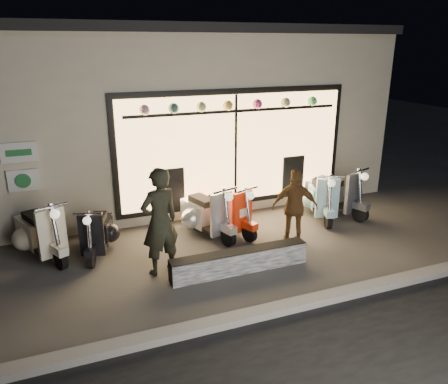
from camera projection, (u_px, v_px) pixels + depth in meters
The scene contains 12 objects.
ground at pixel (235, 254), 8.29m from camera, with size 40.00×40.00×0.00m, color #383533.
kerb at pixel (287, 307), 6.50m from camera, with size 40.00×0.25×0.12m, color slate.
shop_building at pixel (166, 108), 12.01m from camera, with size 10.20×6.23×4.20m.
graffiti_barrier at pixel (240, 261), 7.58m from camera, with size 2.48×0.28×0.40m, color black.
scooter_silver at pixel (204, 213), 9.07m from camera, with size 0.80×1.55×1.11m.
scooter_red at pixel (224, 211), 9.22m from camera, with size 0.81×1.47×1.06m.
scooter_black at pixel (98, 231), 8.32m from camera, with size 0.71×1.37×0.98m.
scooter_cream at pixel (39, 232), 8.14m from camera, with size 0.91×1.55×1.13m.
scooter_blue at pixel (321, 196), 10.06m from camera, with size 0.86×1.54×1.11m.
scooter_grey at pixel (330, 193), 10.23m from camera, with size 0.88×1.58×1.14m.
man at pixel (160, 222), 7.34m from camera, with size 0.69×0.45×1.89m, color black.
woman at pixel (295, 207), 8.53m from camera, with size 0.89×0.37×1.51m, color brown.
Camera 1 is at (-2.91, -6.88, 3.78)m, focal length 35.00 mm.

